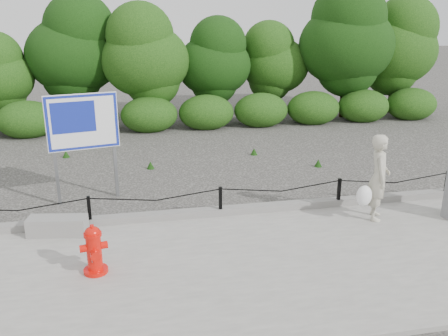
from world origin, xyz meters
TOP-DOWN VIEW (x-y plane):
  - ground at (0.00, 0.00)m, footprint 90.00×90.00m
  - sidewalk at (0.00, -2.00)m, footprint 14.00×4.00m
  - curb at (0.00, 0.05)m, footprint 14.00×0.22m
  - chain_barrier at (0.00, 0.00)m, footprint 10.06×0.06m
  - treeline at (1.39, 8.92)m, footprint 20.34×3.82m
  - fire_hydrant at (-2.31, -1.76)m, footprint 0.44×0.46m
  - pedestrian at (2.93, -0.72)m, footprint 0.81×0.72m
  - concrete_block at (-3.06, -0.25)m, footprint 1.09×0.53m
  - advertising_sign at (-2.63, 1.51)m, footprint 1.45×0.39m

SIDE VIEW (x-z plane):
  - ground at x=0.00m, z-range 0.00..0.00m
  - sidewalk at x=0.00m, z-range 0.00..0.08m
  - curb at x=0.00m, z-range 0.08..0.22m
  - concrete_block at x=-3.06m, z-range 0.08..0.41m
  - chain_barrier at x=0.00m, z-range 0.16..0.76m
  - fire_hydrant at x=-2.31m, z-range 0.06..0.87m
  - pedestrian at x=2.93m, z-range 0.06..1.75m
  - advertising_sign at x=-2.63m, z-range 0.48..2.83m
  - treeline at x=1.39m, z-range 0.07..5.02m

